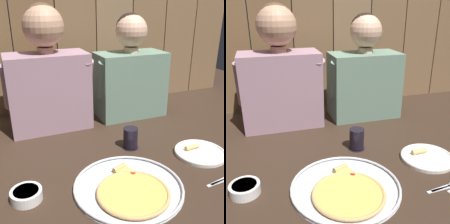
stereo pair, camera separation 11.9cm
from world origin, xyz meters
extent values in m
plane|color=#332319|center=(0.00, 0.00, 0.00)|extent=(3.20, 3.20, 0.00)
cylinder|color=silver|center=(-0.08, -0.19, 0.00)|extent=(0.40, 0.40, 0.01)
torus|color=silver|center=(-0.08, -0.19, 0.01)|extent=(0.40, 0.40, 0.01)
cylinder|color=#B23823|center=(-0.09, -0.24, 0.01)|extent=(0.25, 0.25, 0.00)
cylinder|color=#EABC56|center=(-0.09, -0.24, 0.01)|extent=(0.24, 0.24, 0.01)
torus|color=tan|center=(-0.09, -0.24, 0.01)|extent=(0.26, 0.26, 0.01)
cube|color=#EABC56|center=(-0.05, -0.12, 0.01)|extent=(0.09, 0.11, 0.01)
cylinder|color=tan|center=(-0.07, -0.08, 0.02)|extent=(0.06, 0.04, 0.02)
cylinder|color=#A3281E|center=(-0.03, -0.13, 0.02)|extent=(0.02, 0.02, 0.00)
cylinder|color=white|center=(0.31, -0.10, 0.01)|extent=(0.22, 0.22, 0.01)
torus|color=white|center=(0.31, -0.10, 0.01)|extent=(0.22, 0.22, 0.01)
cylinder|color=tan|center=(0.29, -0.07, 0.02)|extent=(0.07, 0.02, 0.02)
cylinder|color=black|center=(0.06, 0.08, 0.00)|extent=(0.08, 0.08, 0.01)
cylinder|color=black|center=(0.06, 0.08, 0.05)|extent=(0.07, 0.07, 0.09)
cylinder|color=white|center=(-0.43, -0.11, 0.02)|extent=(0.11, 0.11, 0.04)
cylinder|color=#B23823|center=(-0.43, -0.11, 0.03)|extent=(0.09, 0.09, 0.02)
cube|color=silver|center=(0.23, -0.29, 0.00)|extent=(0.10, 0.02, 0.01)
cube|color=silver|center=(0.25, -0.29, 0.00)|extent=(0.10, 0.03, 0.01)
cube|color=gray|center=(-0.23, 0.45, 0.20)|extent=(0.41, 0.21, 0.39)
cylinder|color=tan|center=(-0.23, 0.45, 0.41)|extent=(0.08, 0.08, 0.03)
sphere|color=tan|center=(-0.23, 0.45, 0.52)|extent=(0.20, 0.20, 0.20)
sphere|color=brown|center=(-0.23, 0.46, 0.54)|extent=(0.18, 0.18, 0.18)
cylinder|color=gray|center=(-0.42, 0.41, 0.26)|extent=(0.08, 0.11, 0.23)
cylinder|color=gray|center=(-0.05, 0.41, 0.26)|extent=(0.08, 0.14, 0.23)
cube|color=slate|center=(0.23, 0.45, 0.18)|extent=(0.39, 0.21, 0.37)
cylinder|color=#DBAD8E|center=(0.23, 0.45, 0.38)|extent=(0.08, 0.08, 0.03)
sphere|color=#DBAD8E|center=(0.23, 0.45, 0.48)|extent=(0.17, 0.17, 0.17)
sphere|color=black|center=(0.23, 0.46, 0.50)|extent=(0.16, 0.16, 0.16)
cylinder|color=slate|center=(0.06, 0.41, 0.24)|extent=(0.08, 0.12, 0.21)
cylinder|color=slate|center=(0.41, 0.41, 0.24)|extent=(0.08, 0.13, 0.22)
cube|color=brown|center=(-0.24, 0.71, 0.58)|extent=(0.24, 0.03, 1.17)
cube|color=brown|center=(0.00, 0.71, 0.58)|extent=(0.24, 0.03, 1.17)
cube|color=#846647|center=(0.24, 0.71, 0.58)|extent=(0.24, 0.03, 1.17)
cube|color=brown|center=(0.49, 0.71, 0.58)|extent=(0.24, 0.03, 1.17)
cube|color=brown|center=(0.73, 0.71, 0.58)|extent=(0.24, 0.03, 1.17)
camera|label=1|loc=(-0.45, -0.92, 0.62)|focal=43.62mm
camera|label=2|loc=(-0.34, -0.96, 0.62)|focal=43.62mm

